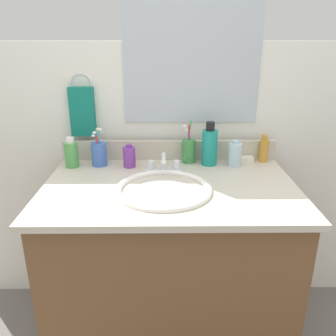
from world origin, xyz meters
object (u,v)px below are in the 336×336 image
object	(u,v)px
faucet	(164,166)
cup_green	(189,150)
bottle_toner_green	(71,154)
bottle_oil_amber	(264,150)
bottle_gel_clear	(235,154)
bottle_mouthwash_teal	(209,146)
bottle_cream_purple	(129,157)
hand_towel	(82,112)
soap_bar	(246,159)
cup_blue_plastic	(99,153)

from	to	relation	value
faucet	cup_green	distance (m)	0.17
bottle_toner_green	bottle_oil_amber	distance (m)	0.86
bottle_toner_green	bottle_gel_clear	size ratio (longest dim) A/B	1.14
bottle_mouthwash_teal	cup_green	world-z (taller)	bottle_mouthwash_teal
bottle_toner_green	bottle_oil_amber	world-z (taller)	bottle_toner_green
bottle_cream_purple	bottle_toner_green	bearing A→B (deg)	178.62
hand_towel	bottle_mouthwash_teal	xyz separation A→B (m)	(0.57, -0.09, -0.14)
faucet	bottle_gel_clear	distance (m)	0.32
bottle_gel_clear	faucet	bearing A→B (deg)	-166.75
hand_towel	cup_green	size ratio (longest dim) A/B	1.15
hand_towel	soap_bar	world-z (taller)	hand_towel
hand_towel	cup_blue_plastic	world-z (taller)	hand_towel
bottle_gel_clear	cup_blue_plastic	distance (m)	0.60
bottle_toner_green	soap_bar	xyz separation A→B (m)	(0.78, 0.05, -0.05)
bottle_mouthwash_teal	soap_bar	xyz separation A→B (m)	(0.17, 0.03, -0.07)
bottle_cream_purple	cup_blue_plastic	size ratio (longest dim) A/B	0.62
hand_towel	soap_bar	xyz separation A→B (m)	(0.74, -0.06, -0.21)
faucet	bottle_oil_amber	size ratio (longest dim) A/B	1.27
bottle_gel_clear	soap_bar	world-z (taller)	bottle_gel_clear
soap_bar	bottle_cream_purple	bearing A→B (deg)	-173.38
bottle_mouthwash_teal	bottle_toner_green	distance (m)	0.61
cup_green	faucet	bearing A→B (deg)	-132.79
bottle_mouthwash_teal	cup_blue_plastic	size ratio (longest dim) A/B	1.16
hand_towel	bottle_mouthwash_teal	world-z (taller)	hand_towel
bottle_mouthwash_teal	soap_bar	size ratio (longest dim) A/B	3.02
bottle_gel_clear	cup_green	distance (m)	0.21
hand_towel	faucet	bearing A→B (deg)	-26.62
faucet	bottle_cream_purple	xyz separation A→B (m)	(-0.15, 0.06, 0.02)
hand_towel	bottle_oil_amber	xyz separation A→B (m)	(0.82, -0.05, -0.16)
bottle_cream_purple	bottle_oil_amber	xyz separation A→B (m)	(0.61, 0.07, 0.01)
hand_towel	bottle_oil_amber	distance (m)	0.84
faucet	bottle_gel_clear	world-z (taller)	bottle_gel_clear
bottle_cream_purple	cup_green	xyz separation A→B (m)	(0.26, 0.06, 0.01)
faucet	soap_bar	world-z (taller)	faucet
hand_towel	bottle_gel_clear	world-z (taller)	hand_towel
bottle_mouthwash_teal	soap_bar	distance (m)	0.19
hand_towel	cup_green	xyz separation A→B (m)	(0.48, -0.06, -0.16)
bottle_oil_amber	cup_blue_plastic	distance (m)	0.74
bottle_toner_green	bottle_gel_clear	distance (m)	0.72
hand_towel	bottle_cream_purple	distance (m)	0.30
cup_blue_plastic	cup_green	distance (m)	0.40
bottle_gel_clear	bottle_oil_amber	world-z (taller)	bottle_oil_amber
bottle_toner_green	bottle_gel_clear	bearing A→B (deg)	0.37
hand_towel	bottle_toner_green	size ratio (longest dim) A/B	1.66
cup_blue_plastic	cup_green	xyz separation A→B (m)	(0.40, 0.04, 0.00)
bottle_toner_green	bottle_gel_clear	xyz separation A→B (m)	(0.72, 0.00, -0.01)
bottle_mouthwash_teal	bottle_cream_purple	bearing A→B (deg)	-175.28
faucet	bottle_toner_green	distance (m)	0.41
hand_towel	bottle_gel_clear	xyz separation A→B (m)	(0.68, -0.11, -0.17)
bottle_cream_purple	bottle_toner_green	world-z (taller)	bottle_toner_green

